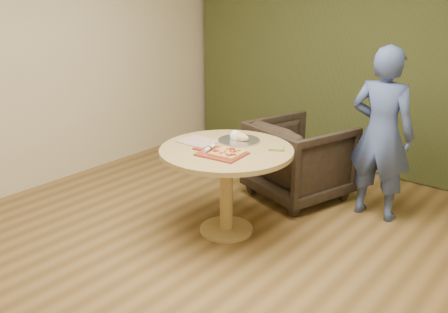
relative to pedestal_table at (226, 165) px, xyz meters
name	(u,v)px	position (x,y,z in m)	size (l,w,h in m)	color
room_shell	(195,89)	(0.33, -0.73, 0.79)	(5.04, 6.04, 2.84)	brown
curtain	(381,45)	(0.33, 2.17, 0.79)	(4.80, 0.14, 2.78)	#2C3417
pedestal_table	(226,165)	(0.00, 0.00, 0.00)	(1.10, 1.10, 0.75)	tan
pizza_paddle	(221,154)	(0.06, -0.15, 0.15)	(0.46, 0.32, 0.01)	maroon
flatbread_pizza	(228,153)	(0.13, -0.14, 0.17)	(0.24, 0.24, 0.04)	#DF9D57
cutlery_roll	(209,148)	(-0.05, -0.15, 0.17)	(0.07, 0.20, 0.03)	silver
newspaper	(198,141)	(-0.29, -0.02, 0.15)	(0.30, 0.25, 0.01)	beige
serving_tray	(239,141)	(-0.03, 0.21, 0.15)	(0.36, 0.36, 0.02)	silver
bread_roll	(238,136)	(-0.04, 0.21, 0.18)	(0.19, 0.09, 0.09)	beige
green_packet	(276,148)	(0.33, 0.23, 0.15)	(0.12, 0.10, 0.02)	olive
armchair	(300,156)	(0.09, 1.03, -0.18)	(0.83, 0.77, 0.85)	black
person_standing	(381,134)	(0.85, 1.10, 0.17)	(0.57, 0.37, 1.55)	#3A4D88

